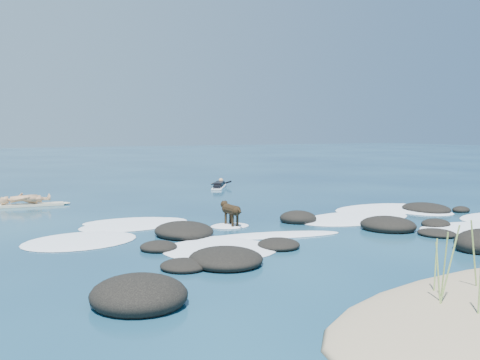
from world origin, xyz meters
TOP-DOWN VIEW (x-y plane):
  - ground at (0.00, 0.00)m, footprint 160.00×160.00m
  - reef_rocks at (-0.56, -2.48)m, footprint 13.80×6.65m
  - breaking_foam at (0.75, -0.44)m, footprint 14.67×7.91m
  - standing_surfer_rig at (-5.96, 7.25)m, footprint 3.03×0.74m
  - paddling_surfer_rig at (2.68, 9.54)m, footprint 1.61×2.08m
  - dog at (-1.46, 0.33)m, footprint 0.30×1.12m

SIDE VIEW (x-z plane):
  - ground at x=0.00m, z-range 0.00..0.00m
  - breaking_foam at x=0.75m, z-range -0.05..0.07m
  - reef_rocks at x=-0.56m, z-range -0.19..0.42m
  - paddling_surfer_rig at x=2.68m, z-range -0.06..0.33m
  - dog at x=-1.46m, z-range 0.12..0.83m
  - standing_surfer_rig at x=-5.96m, z-range -0.18..1.54m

